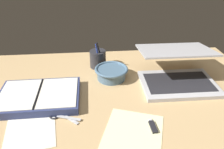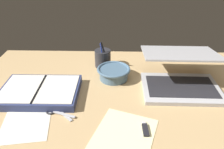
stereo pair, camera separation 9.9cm
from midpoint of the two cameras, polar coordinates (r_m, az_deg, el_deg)
desk_top at (r=95.96cm, az=4.04°, el=-7.09°), size 140.00×100.00×2.00cm
laptop at (r=107.56cm, az=19.92°, el=-0.35°), size 35.26×35.07×16.15cm
bowl at (r=108.15cm, az=2.96°, el=0.42°), size 16.52×16.52×5.85cm
pen_cup at (r=118.70cm, az=-0.13°, el=4.20°), size 8.65×8.65×15.55cm
planner at (r=100.52cm, az=-15.78°, el=-4.38°), size 34.37×24.32×3.88cm
scissors at (r=90.42cm, az=-11.54°, el=-9.40°), size 12.50×9.83×0.80cm
paper_sheet_front at (r=79.16cm, az=6.43°, el=-16.20°), size 27.64×31.21×0.16cm
paper_sheet_beside_planner at (r=88.53cm, az=-18.59°, el=-11.86°), size 20.61×23.61×0.16cm
usb_drive at (r=82.46cm, az=12.09°, el=-14.04°), size 2.21×7.25×1.00cm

